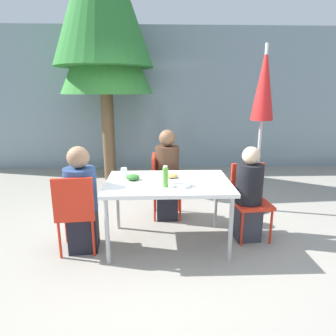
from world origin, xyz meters
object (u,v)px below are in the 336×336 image
person_far (167,177)px  drinking_cup (124,172)px  bottle (165,177)px  salad_bowl (183,184)px  person_left (82,202)px  chair_far (161,181)px  chair_left (76,209)px  person_right (248,196)px  closed_umbrella (263,94)px  chair_right (250,195)px  tree_behind_right (105,40)px

person_far → drinking_cup: 0.74m
bottle → salad_bowl: bearing=5.8°
person_left → chair_far: (0.86, 0.85, -0.04)m
chair_left → drinking_cup: (0.47, 0.39, 0.28)m
chair_far → person_far: (0.08, -0.05, 0.08)m
person_right → closed_umbrella: bearing=-119.1°
closed_umbrella → chair_left: bearing=-153.6°
drinking_cup → chair_right: bearing=-1.7°
bottle → chair_right: bearing=19.8°
chair_right → bottle: 1.12m
person_left → salad_bowl: size_ratio=6.08×
person_left → chair_far: size_ratio=1.33×
person_far → salad_bowl: (0.13, -0.88, 0.18)m
person_right → bottle: person_right is taller
chair_far → person_far: 0.12m
chair_far → tree_behind_right: bearing=-153.2°
chair_left → chair_far: bearing=40.2°
person_right → closed_umbrella: size_ratio=0.48×
chair_left → person_left: (0.04, 0.08, 0.04)m
person_far → closed_umbrella: closed_umbrella is taller
person_left → drinking_cup: bearing=29.8°
drinking_cup → tree_behind_right: tree_behind_right is taller
chair_far → bottle: bearing=3.1°
person_far → tree_behind_right: size_ratio=0.33×
closed_umbrella → drinking_cup: closed_umbrella is taller
person_right → tree_behind_right: 3.99m
tree_behind_right → salad_bowl: bearing=-68.2°
person_far → salad_bowl: person_far is taller
chair_far → chair_right: bearing=61.6°
person_far → salad_bowl: 0.91m
chair_right → tree_behind_right: 3.96m
tree_behind_right → person_far: bearing=-63.3°
closed_umbrella → drinking_cup: 2.14m
drinking_cup → closed_umbrella: bearing=22.3°
chair_right → chair_far: 1.19m
chair_far → closed_umbrella: size_ratio=0.38×
tree_behind_right → person_left: bearing=-87.4°
salad_bowl → person_left: bearing=175.8°
person_right → tree_behind_right: tree_behind_right is taller
chair_far → bottle: bottle is taller
chair_right → tree_behind_right: tree_behind_right is taller
chair_left → tree_behind_right: (-0.09, 3.03, 2.10)m
chair_left → chair_right: size_ratio=1.00×
closed_umbrella → tree_behind_right: (-2.37, 1.89, 0.95)m
drinking_cup → chair_far: bearing=51.4°
person_right → drinking_cup: person_right is taller
chair_far → salad_bowl: (0.21, -0.93, 0.25)m
chair_right → salad_bowl: bearing=17.4°
person_left → tree_behind_right: tree_behind_right is taller
drinking_cup → person_right: bearing=-5.1°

